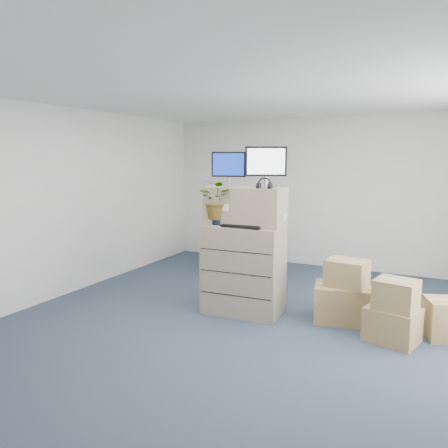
{
  "coord_description": "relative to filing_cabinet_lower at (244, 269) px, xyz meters",
  "views": [
    {
      "loc": [
        2.0,
        -4.64,
        2.06
      ],
      "look_at": [
        -0.49,
        0.4,
        1.2
      ],
      "focal_mm": 35.0,
      "sensor_mm": 36.0,
      "label": 1
    }
  ],
  "objects": [
    {
      "name": "ground",
      "position": [
        0.26,
        -0.52,
        -0.59
      ],
      "size": [
        7.0,
        7.0,
        0.0
      ],
      "primitive_type": "plane",
      "color": "#222F3D",
      "rests_on": "ground"
    },
    {
      "name": "wall_back",
      "position": [
        0.26,
        2.99,
        0.81
      ],
      "size": [
        6.0,
        0.02,
        2.8
      ],
      "primitive_type": "cube",
      "color": "beige",
      "rests_on": "ground"
    },
    {
      "name": "filing_cabinet_lower",
      "position": [
        0.0,
        0.0,
        0.0
      ],
      "size": [
        1.03,
        0.66,
        1.18
      ],
      "primitive_type": "cube",
      "rotation": [
        0.0,
        0.0,
        0.05
      ],
      "color": "tan",
      "rests_on": "ground"
    },
    {
      "name": "filing_cabinet_upper",
      "position": [
        -0.0,
        0.06,
        0.84
      ],
      "size": [
        1.03,
        0.55,
        0.5
      ],
      "primitive_type": "cube",
      "rotation": [
        0.0,
        0.0,
        0.05
      ],
      "color": "tan",
      "rests_on": "filing_cabinet_lower"
    },
    {
      "name": "monitor_left",
      "position": [
        -0.24,
        0.03,
        1.35
      ],
      "size": [
        0.45,
        0.22,
        0.45
      ],
      "rotation": [
        0.0,
        0.0,
        0.21
      ],
      "color": "#99999E",
      "rests_on": "filing_cabinet_upper"
    },
    {
      "name": "monitor_right",
      "position": [
        0.27,
        0.06,
        1.38
      ],
      "size": [
        0.5,
        0.29,
        0.52
      ],
      "rotation": [
        0.0,
        0.0,
        0.39
      ],
      "color": "#99999E",
      "rests_on": "filing_cabinet_upper"
    },
    {
      "name": "headphones",
      "position": [
        0.32,
        -0.11,
        1.14
      ],
      "size": [
        0.18,
        0.03,
        0.18
      ],
      "primitive_type": "torus",
      "rotation": [
        1.57,
        0.0,
        0.05
      ],
      "color": "black",
      "rests_on": "filing_cabinet_upper"
    },
    {
      "name": "keyboard",
      "position": [
        0.03,
        -0.12,
        0.6
      ],
      "size": [
        0.58,
        0.27,
        0.03
      ],
      "primitive_type": "cube",
      "rotation": [
        0.0,
        0.0,
        -0.06
      ],
      "color": "black",
      "rests_on": "filing_cabinet_lower"
    },
    {
      "name": "mouse",
      "position": [
        0.32,
        -0.12,
        0.61
      ],
      "size": [
        0.12,
        0.08,
        0.04
      ],
      "primitive_type": "ellipsoid",
      "rotation": [
        0.0,
        0.0,
        -0.08
      ],
      "color": "silver",
      "rests_on": "filing_cabinet_lower"
    },
    {
      "name": "water_bottle",
      "position": [
        0.03,
        0.07,
        0.73
      ],
      "size": [
        0.08,
        0.08,
        0.29
      ],
      "primitive_type": "cylinder",
      "color": "#95999E",
      "rests_on": "filing_cabinet_lower"
    },
    {
      "name": "phone_dock",
      "position": [
        -0.03,
        0.07,
        0.63
      ],
      "size": [
        0.06,
        0.05,
        0.13
      ],
      "rotation": [
        0.0,
        0.0,
        0.05
      ],
      "color": "silver",
      "rests_on": "filing_cabinet_lower"
    },
    {
      "name": "external_drive",
      "position": [
        0.36,
        0.12,
        0.62
      ],
      "size": [
        0.27,
        0.21,
        0.07
      ],
      "primitive_type": "cube",
      "rotation": [
        0.0,
        0.0,
        0.12
      ],
      "color": "black",
      "rests_on": "filing_cabinet_lower"
    },
    {
      "name": "tissue_box",
      "position": [
        0.37,
        0.14,
        0.71
      ],
      "size": [
        0.28,
        0.16,
        0.1
      ],
      "primitive_type": "cube",
      "rotation": [
        0.0,
        0.0,
        -0.1
      ],
      "color": "#4694EF",
      "rests_on": "external_drive"
    },
    {
      "name": "potted_plant",
      "position": [
        -0.3,
        -0.15,
        0.86
      ],
      "size": [
        0.56,
        0.6,
        0.48
      ],
      "rotation": [
        0.0,
        0.0,
        0.05
      ],
      "color": "#A8C8A1",
      "rests_on": "filing_cabinet_lower"
    },
    {
      "name": "office_chair",
      "position": [
        -0.8,
        1.88,
        -0.16
      ],
      "size": [
        1.11,
        1.09,
        0.86
      ],
      "primitive_type": "imported",
      "rotation": [
        0.0,
        0.0,
        3.66
      ],
      "color": "slate",
      "rests_on": "ground"
    },
    {
      "name": "cardboard_boxes",
      "position": [
        1.75,
        0.15,
        -0.28
      ],
      "size": [
        2.03,
        0.99,
        0.8
      ],
      "color": "olive",
      "rests_on": "ground"
    }
  ]
}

